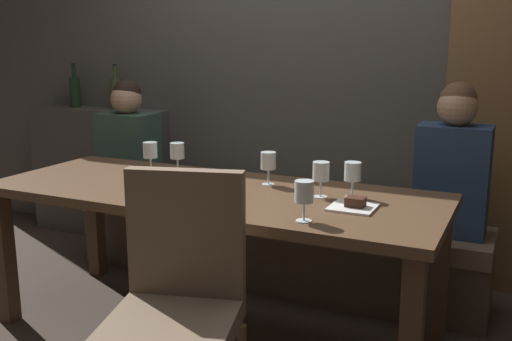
{
  "coord_description": "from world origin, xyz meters",
  "views": [
    {
      "loc": [
        1.36,
        -2.39,
        1.43
      ],
      "look_at": [
        0.21,
        0.06,
        0.84
      ],
      "focal_mm": 41.33,
      "sensor_mm": 36.0,
      "label": 1
    }
  ],
  "objects_px": {
    "wine_glass_center_front": "(150,152)",
    "wine_glass_near_right": "(268,162)",
    "wine_glass_far_right": "(177,152)",
    "wine_bottle_pale_label": "(116,93)",
    "espresso_cup": "(177,199)",
    "dessert_plate": "(354,205)",
    "wine_glass_end_right": "(321,172)",
    "chair_near_side": "(178,291)",
    "diner_redhead": "(128,140)",
    "wine_bottle_dark_red": "(75,91)",
    "diner_bearded": "(453,163)",
    "dining_table": "(212,207)",
    "wine_glass_far_left": "(353,172)",
    "banquette_bench": "(270,246)",
    "wine_glass_end_left": "(304,193)"
  },
  "relations": [
    {
      "from": "wine_glass_far_right",
      "to": "dessert_plate",
      "type": "relative_size",
      "value": 0.86
    },
    {
      "from": "diner_redhead",
      "to": "wine_bottle_pale_label",
      "type": "height_order",
      "value": "wine_bottle_pale_label"
    },
    {
      "from": "banquette_bench",
      "to": "chair_near_side",
      "type": "height_order",
      "value": "chair_near_side"
    },
    {
      "from": "chair_near_side",
      "to": "wine_bottle_pale_label",
      "type": "bearing_deg",
      "value": 132.82
    },
    {
      "from": "chair_near_side",
      "to": "diner_redhead",
      "type": "bearing_deg",
      "value": 132.13
    },
    {
      "from": "wine_glass_far_right",
      "to": "espresso_cup",
      "type": "bearing_deg",
      "value": -57.63
    },
    {
      "from": "chair_near_side",
      "to": "diner_bearded",
      "type": "relative_size",
      "value": 1.24
    },
    {
      "from": "wine_glass_far_left",
      "to": "wine_bottle_pale_label",
      "type": "bearing_deg",
      "value": 155.53
    },
    {
      "from": "espresso_cup",
      "to": "dessert_plate",
      "type": "distance_m",
      "value": 0.76
    },
    {
      "from": "wine_bottle_dark_red",
      "to": "wine_glass_near_right",
      "type": "relative_size",
      "value": 1.99
    },
    {
      "from": "banquette_bench",
      "to": "wine_glass_far_right",
      "type": "xyz_separation_m",
      "value": [
        -0.34,
        -0.46,
        0.63
      ]
    },
    {
      "from": "banquette_bench",
      "to": "espresso_cup",
      "type": "distance_m",
      "value": 1.14
    },
    {
      "from": "espresso_cup",
      "to": "dessert_plate",
      "type": "xyz_separation_m",
      "value": [
        0.71,
        0.27,
        -0.01
      ]
    },
    {
      "from": "wine_glass_center_front",
      "to": "wine_glass_far_right",
      "type": "distance_m",
      "value": 0.15
    },
    {
      "from": "dining_table",
      "to": "wine_glass_end_right",
      "type": "relative_size",
      "value": 13.41
    },
    {
      "from": "banquette_bench",
      "to": "dessert_plate",
      "type": "relative_size",
      "value": 13.16
    },
    {
      "from": "dining_table",
      "to": "espresso_cup",
      "type": "relative_size",
      "value": 18.33
    },
    {
      "from": "diner_redhead",
      "to": "dining_table",
      "type": "bearing_deg",
      "value": -34.32
    },
    {
      "from": "wine_bottle_pale_label",
      "to": "wine_glass_center_front",
      "type": "height_order",
      "value": "wine_bottle_pale_label"
    },
    {
      "from": "diner_redhead",
      "to": "diner_bearded",
      "type": "relative_size",
      "value": 0.95
    },
    {
      "from": "wine_glass_far_right",
      "to": "wine_glass_end_left",
      "type": "distance_m",
      "value": 1.07
    },
    {
      "from": "diner_redhead",
      "to": "dessert_plate",
      "type": "xyz_separation_m",
      "value": [
        1.72,
        -0.73,
        -0.05
      ]
    },
    {
      "from": "chair_near_side",
      "to": "wine_glass_end_right",
      "type": "xyz_separation_m",
      "value": [
        0.25,
        0.8,
        0.3
      ]
    },
    {
      "from": "espresso_cup",
      "to": "wine_glass_end_right",
      "type": "bearing_deg",
      "value": 36.21
    },
    {
      "from": "wine_glass_center_front",
      "to": "wine_glass_end_left",
      "type": "xyz_separation_m",
      "value": [
        1.07,
        -0.49,
        0.0
      ]
    },
    {
      "from": "wine_glass_far_right",
      "to": "espresso_cup",
      "type": "relative_size",
      "value": 1.37
    },
    {
      "from": "diner_redhead",
      "to": "wine_bottle_dark_red",
      "type": "height_order",
      "value": "wine_bottle_dark_red"
    },
    {
      "from": "diner_bearded",
      "to": "wine_bottle_dark_red",
      "type": "xyz_separation_m",
      "value": [
        -2.77,
        0.32,
        0.25
      ]
    },
    {
      "from": "banquette_bench",
      "to": "wine_bottle_dark_red",
      "type": "height_order",
      "value": "wine_bottle_dark_red"
    },
    {
      "from": "dining_table",
      "to": "wine_glass_center_front",
      "type": "distance_m",
      "value": 0.56
    },
    {
      "from": "dining_table",
      "to": "banquette_bench",
      "type": "xyz_separation_m",
      "value": [
        0.0,
        0.7,
        -0.42
      ]
    },
    {
      "from": "espresso_cup",
      "to": "dining_table",
      "type": "bearing_deg",
      "value": 89.66
    },
    {
      "from": "wine_bottle_dark_red",
      "to": "wine_glass_near_right",
      "type": "xyz_separation_m",
      "value": [
        1.96,
        -0.84,
        -0.21
      ]
    },
    {
      "from": "wine_bottle_pale_label",
      "to": "wine_glass_end_left",
      "type": "height_order",
      "value": "wine_bottle_pale_label"
    },
    {
      "from": "wine_glass_far_left",
      "to": "wine_glass_far_right",
      "type": "relative_size",
      "value": 1.0
    },
    {
      "from": "espresso_cup",
      "to": "wine_glass_near_right",
      "type": "bearing_deg",
      "value": 67.37
    },
    {
      "from": "wine_glass_end_right",
      "to": "espresso_cup",
      "type": "height_order",
      "value": "wine_glass_end_right"
    },
    {
      "from": "wine_glass_end_right",
      "to": "wine_glass_end_left",
      "type": "xyz_separation_m",
      "value": [
        0.06,
        -0.38,
        0.0
      ]
    },
    {
      "from": "wine_bottle_pale_label",
      "to": "espresso_cup",
      "type": "relative_size",
      "value": 2.72
    },
    {
      "from": "wine_glass_far_right",
      "to": "wine_bottle_pale_label",
      "type": "bearing_deg",
      "value": 141.7
    },
    {
      "from": "wine_glass_center_front",
      "to": "wine_bottle_dark_red",
      "type": "bearing_deg",
      "value": 146.16
    },
    {
      "from": "banquette_bench",
      "to": "dessert_plate",
      "type": "height_order",
      "value": "dessert_plate"
    },
    {
      "from": "wine_bottle_pale_label",
      "to": "wine_glass_center_front",
      "type": "distance_m",
      "value": 1.28
    },
    {
      "from": "diner_bearded",
      "to": "espresso_cup",
      "type": "distance_m",
      "value": 1.44
    },
    {
      "from": "dessert_plate",
      "to": "wine_glass_near_right",
      "type": "bearing_deg",
      "value": 154.97
    },
    {
      "from": "chair_near_side",
      "to": "wine_bottle_pale_label",
      "type": "height_order",
      "value": "wine_bottle_pale_label"
    },
    {
      "from": "wine_glass_center_front",
      "to": "wine_glass_near_right",
      "type": "bearing_deg",
      "value": 0.5
    },
    {
      "from": "chair_near_side",
      "to": "diner_redhead",
      "type": "distance_m",
      "value": 1.92
    },
    {
      "from": "dining_table",
      "to": "wine_glass_near_right",
      "type": "distance_m",
      "value": 0.35
    },
    {
      "from": "wine_bottle_dark_red",
      "to": "wine_glass_far_right",
      "type": "relative_size",
      "value": 1.99
    }
  ]
}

